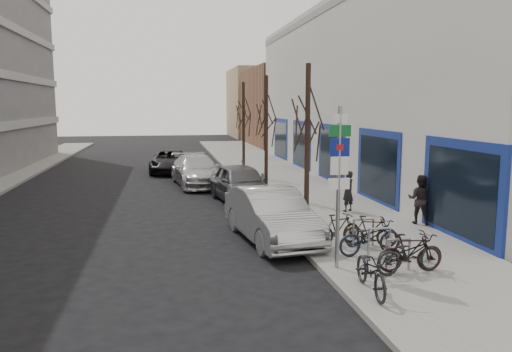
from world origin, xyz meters
name	(u,v)px	position (x,y,z in m)	size (l,w,h in m)	color
ground	(243,279)	(0.00, 0.00, 0.00)	(120.00, 120.00, 0.00)	black
sidewalk_east	(307,197)	(4.50, 10.00, 0.07)	(5.00, 70.00, 0.15)	slate
commercial_building	(480,92)	(17.00, 16.00, 5.00)	(20.00, 32.00, 10.00)	#B7B7B2
brick_building_far	(306,107)	(13.00, 40.00, 4.00)	(12.00, 14.00, 8.00)	brown
tan_building_far	(279,103)	(13.50, 55.00, 4.50)	(13.00, 12.00, 9.00)	#937A5B
highway_sign_pole	(339,177)	(2.40, -0.01, 2.46)	(0.55, 0.10, 4.20)	gray
bike_rack	(379,239)	(3.80, 0.60, 0.66)	(0.66, 2.26, 0.83)	gray
tree_near	(308,109)	(2.60, 3.50, 4.10)	(1.80, 1.80, 5.50)	black
tree_mid	(266,108)	(2.60, 10.00, 4.10)	(1.80, 1.80, 5.50)	black
tree_far	(243,107)	(2.60, 16.50, 4.10)	(1.80, 1.80, 5.50)	black
meter_front	(297,213)	(2.15, 3.00, 0.92)	(0.10, 0.08, 1.27)	gray
meter_mid	(263,185)	(2.15, 8.50, 0.92)	(0.10, 0.08, 1.27)	gray
meter_back	(243,169)	(2.15, 14.00, 0.92)	(0.10, 0.08, 1.27)	gray
bike_near_left	(371,267)	(2.57, -1.76, 0.73)	(0.57, 1.90, 1.16)	black
bike_near_right	(410,252)	(4.05, -0.63, 0.65)	(0.49, 1.63, 0.99)	black
bike_mid_curb	(370,234)	(3.66, 0.89, 0.72)	(0.57, 1.88, 1.15)	black
bike_mid_inner	(338,229)	(3.13, 1.96, 0.63)	(0.47, 1.58, 0.96)	black
bike_far_curb	(410,250)	(4.00, -0.72, 0.72)	(0.57, 1.88, 1.15)	black
bike_far_inner	(370,231)	(3.96, 1.58, 0.62)	(0.46, 1.55, 0.94)	black
parked_car_front	(271,215)	(1.40, 3.27, 0.82)	(1.74, 5.00, 1.65)	#AFB0B4
parked_car_mid	(241,183)	(1.40, 9.63, 0.84)	(1.98, 4.92, 1.68)	#4B4B50
parked_car_back	(197,171)	(-0.20, 14.65, 0.79)	(2.22, 5.47, 1.59)	#B1B0B5
lane_car	(170,161)	(-1.53, 20.16, 0.71)	(2.35, 5.09, 1.41)	black
pedestrian_near	(348,191)	(5.07, 6.36, 0.94)	(0.57, 0.38, 1.57)	black
pedestrian_far	(420,199)	(6.80, 4.01, 1.01)	(0.64, 0.43, 1.73)	black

